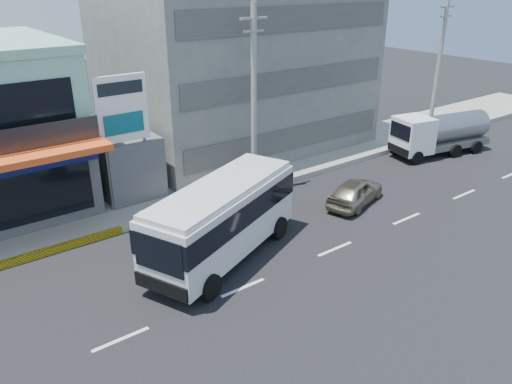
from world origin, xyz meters
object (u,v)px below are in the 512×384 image
Objects in this scene: utility_pole_far at (438,68)px; tanker_truck at (438,133)px; satellite_dish at (121,133)px; concrete_building at (234,43)px; sedan at (355,192)px; billboard at (123,116)px; minibus at (222,215)px; utility_pole_near at (254,100)px.

tanker_truck is at bearing -136.61° from utility_pole_far.
satellite_dish is 0.20× the size of tanker_truck.
utility_pole_far is (12.00, -7.60, -1.85)m from concrete_building.
sedan is at bearing -93.72° from concrete_building.
satellite_dish is 0.22× the size of billboard.
utility_pole_far is 14.31m from sedan.
tanker_truck is (19.50, -5.96, -2.08)m from satellite_dish.
concrete_building reaches higher than minibus.
utility_pole_near reaches higher than billboard.
concrete_building is 14.83m from tanker_truck.
billboard is 0.69× the size of utility_pole_far.
sedan is 0.56× the size of tanker_truck.
concrete_building is at bearing 62.24° from utility_pole_near.
billboard reaches higher than satellite_dish.
satellite_dish is 0.37× the size of sedan.
minibus is at bearing -171.99° from tanker_truck.
minibus is 2.05× the size of sedan.
sedan is at bearing 2.65° from minibus.
utility_pole_far is at bearing -32.35° from concrete_building.
tanker_truck is (20.00, -4.16, -3.43)m from billboard.
minibus is 19.04m from tanker_truck.
concrete_building is 2.18× the size of tanker_truck.
utility_pole_far is at bearing 43.39° from tanker_truck.
utility_pole_near is 7.97m from minibus.
satellite_dish is 12.67m from sedan.
minibus is (-9.34, -12.62, -4.99)m from concrete_building.
billboard reaches higher than minibus.
tanker_truck is (-2.50, -2.36, -3.66)m from utility_pole_far.
concrete_building is 3.90× the size of sedan.
utility_pole_far is 5.02m from tanker_truck.
concrete_building is 8.79m from utility_pole_near.
satellite_dish is 20.50m from tanker_truck.
utility_pole_far is (22.00, -3.60, 1.57)m from satellite_dish.
concrete_building is at bearing 53.48° from minibus.
tanker_truck is at bearing -9.94° from utility_pole_near.
sedan is (8.55, 0.40, -1.31)m from minibus.
minibus is at bearing -126.52° from concrete_building.
utility_pole_near reaches higher than tanker_truck.
billboard is 6.75m from utility_pole_near.
utility_pole_far is at bearing 13.23° from minibus.
utility_pole_near is at bearing -30.96° from satellite_dish.
billboard is at bearing 38.99° from sedan.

